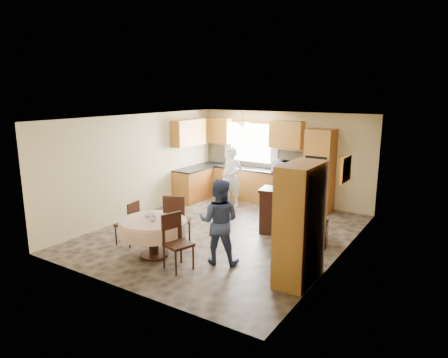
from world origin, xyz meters
TOP-DOWN VIEW (x-y plane):
  - floor at (0.00, 0.00)m, footprint 5.00×6.00m
  - ceiling at (0.00, 0.00)m, footprint 5.00×6.00m
  - wall_back at (0.00, 3.00)m, footprint 5.00×0.02m
  - wall_front at (0.00, -3.00)m, footprint 5.00×0.02m
  - wall_left at (-2.50, 0.00)m, footprint 0.02×6.00m
  - wall_right at (2.50, 0.00)m, footprint 0.02×6.00m
  - window at (-1.00, 2.98)m, footprint 1.40×0.03m
  - curtain_left at (-1.75, 2.93)m, footprint 0.22×0.02m
  - curtain_right at (-0.25, 2.93)m, footprint 0.22×0.02m
  - base_cab_back at (-0.85, 2.70)m, footprint 3.30×0.60m
  - counter_back at (-0.85, 2.70)m, footprint 3.30×0.64m
  - base_cab_left at (-2.20, 1.80)m, footprint 0.60×1.20m
  - counter_left at (-2.20, 1.80)m, footprint 0.64×1.20m
  - backsplash at (-0.85, 2.99)m, footprint 3.30×0.02m
  - wall_cab_left at (-2.05, 2.83)m, footprint 0.85×0.33m
  - wall_cab_right at (0.15, 2.83)m, footprint 0.90×0.33m
  - wall_cab_side at (-2.33, 1.80)m, footprint 0.33×1.20m
  - oven_tower at (1.15, 2.69)m, footprint 0.66×0.62m
  - oven_upper at (1.15, 2.38)m, footprint 0.56×0.01m
  - oven_lower at (1.15, 2.38)m, footprint 0.56×0.01m
  - pendant at (-1.00, 2.50)m, footprint 0.36×0.36m
  - sideboard at (1.24, 0.68)m, footprint 1.37×0.77m
  - space_heater at (1.98, 0.33)m, footprint 0.43×0.34m
  - cupboard at (2.22, -1.23)m, footprint 0.51×1.02m
  - dining_table at (-0.45, -1.77)m, footprint 1.26×1.26m
  - chair_left at (-1.25, -1.58)m, footprint 0.44×0.44m
  - chair_back at (-0.42, -1.14)m, footprint 0.60×0.60m
  - chair_right at (0.23, -1.94)m, footprint 0.52×0.52m
  - framed_picture at (2.47, 0.28)m, footprint 0.06×0.58m
  - microwave at (0.16, 2.65)m, footprint 0.60×0.46m
  - person_sink at (-0.95, 1.85)m, footprint 0.60×0.40m
  - person_dining at (0.74, -1.35)m, footprint 0.91×0.81m
  - bowl_sideboard at (0.81, 0.68)m, footprint 0.29×0.29m
  - bottle_sideboard at (1.62, 0.68)m, footprint 0.14×0.14m
  - cup_table at (-0.38, -1.82)m, footprint 0.15×0.15m
  - bowl_table at (-0.62, -1.65)m, footprint 0.25×0.25m

SIDE VIEW (x-z plane):
  - floor at x=0.00m, z-range -0.01..0.01m
  - space_heater at x=1.98m, z-range 0.00..0.54m
  - base_cab_back at x=-0.85m, z-range 0.00..0.88m
  - base_cab_left at x=-2.20m, z-range 0.00..0.88m
  - sideboard at x=1.24m, z-range 0.00..0.93m
  - chair_left at x=-1.25m, z-range 0.05..0.94m
  - chair_right at x=0.23m, z-range 0.05..1.03m
  - dining_table at x=-0.45m, z-range 0.20..0.91m
  - chair_back at x=-0.42m, z-range 0.06..1.11m
  - bowl_table at x=-0.62m, z-range 0.71..0.77m
  - oven_lower at x=1.15m, z-range 0.53..0.97m
  - cup_table at x=-0.38m, z-range 0.71..0.81m
  - person_dining at x=0.74m, z-range 0.00..1.54m
  - person_sink at x=-0.95m, z-range 0.00..1.60m
  - counter_back at x=-0.85m, z-range 0.88..0.92m
  - counter_left at x=-2.20m, z-range 0.88..0.92m
  - bowl_sideboard at x=0.81m, z-range 0.93..0.98m
  - cupboard at x=2.22m, z-range 0.00..1.95m
  - oven_tower at x=1.15m, z-range 0.00..2.12m
  - microwave at x=0.16m, z-range 0.92..1.22m
  - bottle_sideboard at x=1.62m, z-range 0.93..1.25m
  - backsplash at x=-0.85m, z-range 0.90..1.46m
  - wall_back at x=0.00m, z-range 0.00..2.50m
  - wall_front at x=0.00m, z-range 0.00..2.50m
  - wall_left at x=-2.50m, z-range 0.00..2.50m
  - wall_right at x=2.50m, z-range 0.00..2.50m
  - oven_upper at x=1.15m, z-range 1.02..1.48m
  - window at x=-1.00m, z-range 1.05..2.15m
  - framed_picture at x=2.47m, z-range 1.40..1.88m
  - curtain_left at x=-1.75m, z-range 1.08..2.22m
  - curtain_right at x=-0.25m, z-range 1.08..2.22m
  - wall_cab_left at x=-2.05m, z-range 1.55..2.27m
  - wall_cab_right at x=0.15m, z-range 1.55..2.27m
  - wall_cab_side at x=-2.33m, z-range 1.55..2.27m
  - pendant at x=-1.00m, z-range 2.03..2.21m
  - ceiling at x=0.00m, z-range 2.50..2.50m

